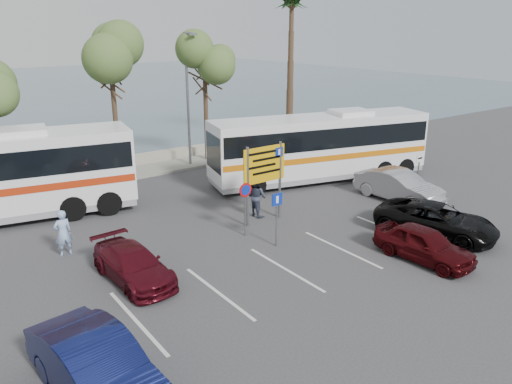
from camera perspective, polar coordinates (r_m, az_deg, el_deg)
ground at (r=19.92m, az=4.21°, el=-6.78°), size 120.00×120.00×0.00m
kerb_strip at (r=31.19m, az=-12.67°, el=2.35°), size 44.00×2.40×0.15m
seawall at (r=32.92m, az=-14.13°, el=3.48°), size 48.00×0.80×0.60m
tree_mid at (r=29.54m, az=-16.32°, el=14.19°), size 3.20×3.20×8.00m
tree_right at (r=32.17m, az=-5.91°, el=14.22°), size 3.20×3.20×7.40m
palm_tree at (r=36.18m, az=4.11°, el=20.58°), size 4.80×4.80×11.20m
street_lamp_right at (r=31.16m, az=-7.77°, el=11.12°), size 0.45×1.15×8.01m
direction_sign at (r=21.99m, az=0.96°, el=2.49°), size 2.20×0.12×3.60m
sign_no_stop at (r=20.72m, az=-1.23°, el=-1.00°), size 0.60×0.08×2.35m
sign_parking at (r=19.79m, az=2.38°, el=-2.29°), size 0.50×0.07×2.25m
sign_taxi at (r=27.30m, az=18.08°, el=2.54°), size 0.50×0.07×2.20m
lane_markings at (r=18.57m, az=3.51°, el=-8.72°), size 12.02×4.20×0.01m
coach_bus_right at (r=28.67m, az=7.33°, el=4.88°), size 12.95×5.74×3.95m
car_blue at (r=13.01m, az=-17.62°, el=-18.71°), size 2.29×4.96×1.57m
car_maroon at (r=18.01m, az=-13.86°, el=-8.06°), size 1.89×4.18×1.19m
car_red at (r=19.94m, az=18.64°, el=-5.64°), size 1.80×3.96×1.32m
suv_black at (r=22.38m, az=19.88°, el=-3.05°), size 3.65×5.44×1.39m
car_silver_b at (r=26.31m, az=16.00°, el=0.68°), size 1.81×4.73×1.54m
pedestrian_near at (r=20.58m, az=-21.19°, el=-4.38°), size 0.70×0.48×1.85m
pedestrian_far at (r=23.16m, az=0.14°, el=-0.48°), size 0.75×0.95×1.93m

